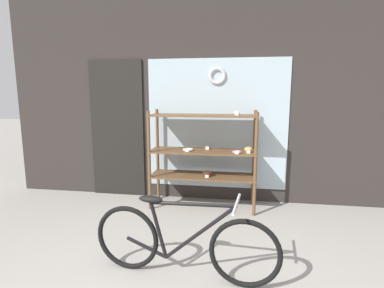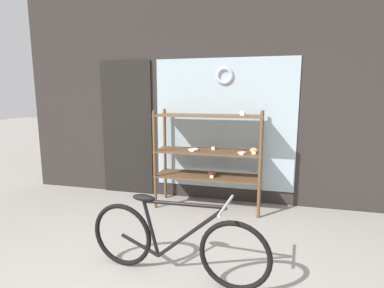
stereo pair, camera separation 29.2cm
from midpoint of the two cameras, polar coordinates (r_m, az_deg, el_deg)
name	(u,v)px [view 2 (the right image)]	position (r m, az deg, el deg)	size (l,w,h in m)	color
storefront_facade	(209,76)	(4.47, 5.25, 12.75)	(6.06, 0.13, 3.79)	#2D2826
display_case	(209,151)	(4.16, 5.35, -1.33)	(1.47, 0.48, 1.37)	brown
bicycle	(174,241)	(2.73, -0.31, -18.14)	(1.66, 0.46, 0.74)	black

